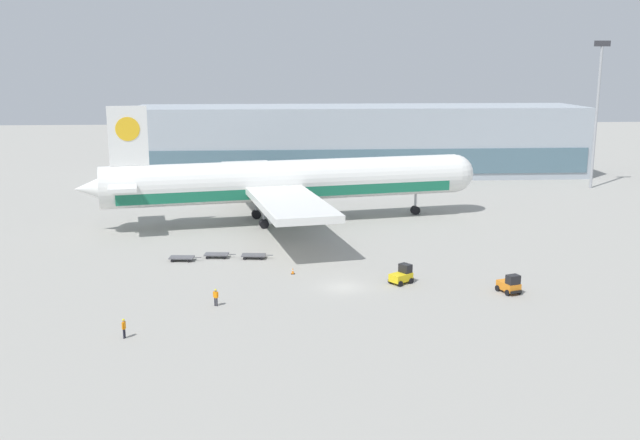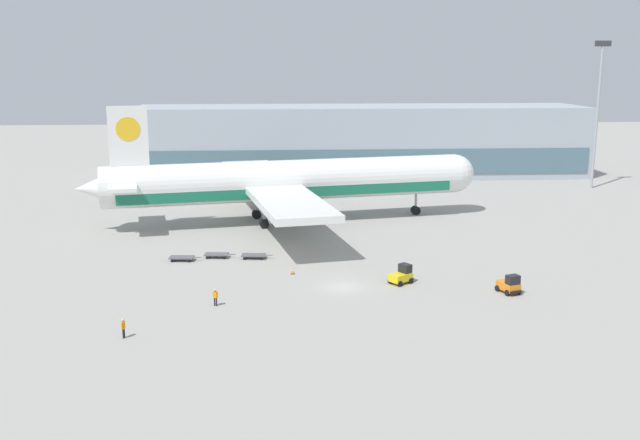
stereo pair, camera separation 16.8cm
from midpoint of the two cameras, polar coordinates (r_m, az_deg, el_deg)
name	(u,v)px [view 2 (the right image)]	position (r m, az deg, el deg)	size (l,w,h in m)	color
ground_plane	(343,287)	(73.76, 1.92, -5.39)	(400.00, 400.00, 0.00)	#9E9B93
terminal_building	(360,141)	(146.43, 3.24, 6.35)	(90.00, 18.20, 14.00)	#9EA8B2
light_mast	(598,105)	(138.94, 21.38, 8.54)	(2.80, 0.50, 26.39)	#9EA0A5
airplane_main	(283,182)	(102.34, -2.95, 3.04)	(57.53, 48.64, 17.00)	white
baggage_tug_foreground	(510,285)	(74.09, 14.99, -5.03)	(2.27, 2.76, 2.00)	orange
baggage_tug_mid	(402,275)	(75.22, 6.63, -4.41)	(2.81, 2.63, 2.00)	yellow
baggage_dolly_lead	(182,257)	(84.71, -10.94, -2.96)	(3.76, 1.76, 0.48)	#56565B
baggage_dolly_second	(217,254)	(85.35, -8.21, -2.75)	(3.76, 1.76, 0.48)	#56565B
baggage_dolly_third	(254,255)	(84.47, -5.27, -2.83)	(3.76, 1.76, 0.48)	#56565B
ground_crew_near	(215,296)	(68.64, -8.30, -6.03)	(0.53, 0.35, 1.69)	black
ground_crew_far	(123,327)	(62.51, -15.39, -8.23)	(0.27, 0.56, 1.71)	black
traffic_cone_near	(293,271)	(78.11, -2.14, -4.09)	(0.40, 0.40, 0.72)	black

